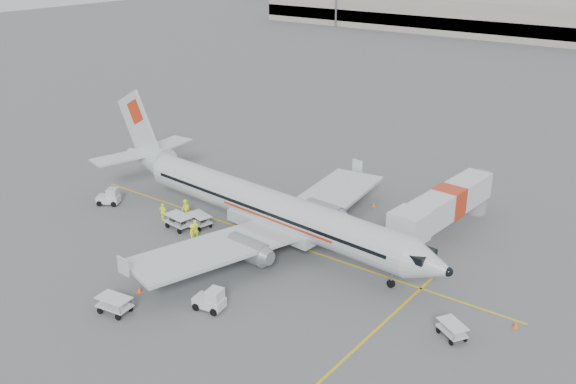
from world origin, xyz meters
name	(u,v)px	position (x,y,z in m)	size (l,w,h in m)	color
ground	(274,239)	(0.00, 0.00, 0.00)	(360.00, 360.00, 0.00)	#56595B
stripe_lead	(274,239)	(0.00, 0.00, 0.01)	(44.00, 0.20, 0.01)	yellow
stripe_cross	(367,338)	(14.00, -8.00, 0.01)	(0.20, 20.00, 0.01)	yellow
terminal_west	(454,14)	(-40.00, 130.00, 4.50)	(110.00, 22.00, 9.00)	gray
aircraft	(269,184)	(-0.38, -0.15, 5.11)	(37.08, 29.06, 10.22)	silver
jet_bridge	(447,212)	(11.51, 9.96, 2.17)	(3.09, 16.50, 4.33)	silver
belt_loader	(236,232)	(-1.79, -2.97, 1.32)	(4.86, 1.82, 2.63)	silver
tug_fore	(209,298)	(3.20, -11.58, 0.84)	(2.18, 1.25, 1.69)	silver
tug_mid	(250,242)	(-0.14, -3.09, 0.92)	(2.39, 1.37, 1.85)	silver
tug_aft	(108,196)	(-17.86, -3.64, 0.83)	(2.15, 1.23, 1.66)	silver
cart_loaded_a	(179,222)	(-8.22, -3.46, 0.67)	(2.55, 1.51, 1.33)	silver
cart_loaded_b	(200,220)	(-7.03, -2.00, 0.60)	(2.30, 1.36, 1.20)	silver
cart_empty_a	(114,305)	(-1.79, -15.93, 0.63)	(2.40, 1.42, 1.25)	silver
cart_empty_b	(452,330)	(18.40, -4.51, 0.54)	(2.09, 1.23, 1.09)	silver
cone_nose	(516,325)	(21.45, -0.95, 0.30)	(0.36, 0.36, 0.59)	orange
cone_port	(374,204)	(3.37, 11.42, 0.29)	(0.36, 0.36, 0.58)	orange
cone_stbd	(139,289)	(-2.49, -13.09, 0.31)	(0.38, 0.38, 0.61)	orange
crew_a	(195,229)	(-5.66, -3.93, 0.85)	(0.62, 0.41, 1.70)	#EAFF1F
crew_b	(185,209)	(-9.33, -1.50, 0.94)	(0.91, 0.71, 1.88)	#EAFF1F
crew_c	(193,233)	(-5.41, -4.49, 0.80)	(1.04, 0.60, 1.61)	#EAFF1F
crew_d	(163,212)	(-10.67, -3.07, 0.85)	(1.00, 0.42, 1.70)	#EAFF1F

